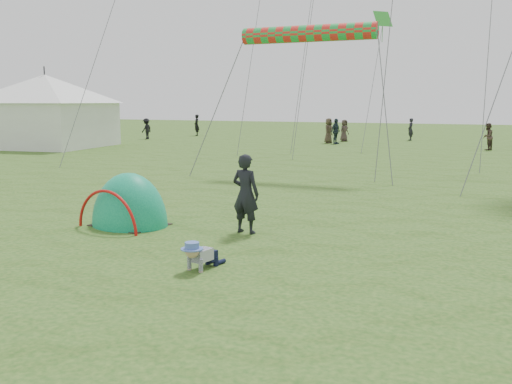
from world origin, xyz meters
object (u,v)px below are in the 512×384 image
at_px(standing_adult, 246,194).
at_px(event_marquee, 46,108).
at_px(crawling_toddler, 200,254).
at_px(popup_tent, 130,225).

distance_m(standing_adult, event_marquee, 27.76).
bearing_deg(standing_adult, event_marquee, -31.41).
relative_size(crawling_toddler, event_marquee, 0.10).
bearing_deg(popup_tent, event_marquee, 147.31).
height_order(popup_tent, standing_adult, standing_adult).
bearing_deg(popup_tent, standing_adult, 17.03).
relative_size(crawling_toddler, popup_tent, 0.28).
height_order(popup_tent, event_marquee, event_marquee).
xyz_separation_m(crawling_toddler, event_marquee, (-22.06, 20.15, 2.19)).
height_order(crawling_toddler, standing_adult, standing_adult).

